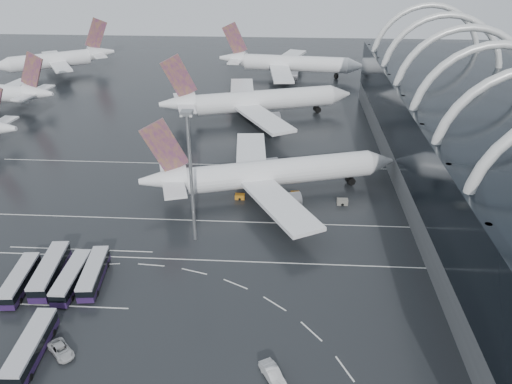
# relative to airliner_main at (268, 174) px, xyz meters

# --- Properties ---
(ground) EXTENTS (420.00, 420.00, 0.00)m
(ground) POSITION_rel_airliner_main_xyz_m (-11.01, -25.03, -5.07)
(ground) COLOR black
(ground) RESTS_ON ground
(terminal) EXTENTS (42.00, 160.00, 34.90)m
(terminal) POSITION_rel_airliner_main_xyz_m (50.55, -5.19, 5.80)
(terminal) COLOR #5A5D60
(terminal) RESTS_ON ground
(lane_marking_near) EXTENTS (120.00, 0.25, 0.01)m
(lane_marking_near) POSITION_rel_airliner_main_xyz_m (-11.01, -27.03, -5.06)
(lane_marking_near) COLOR white
(lane_marking_near) RESTS_ON ground
(lane_marking_mid) EXTENTS (120.00, 0.25, 0.01)m
(lane_marking_mid) POSITION_rel_airliner_main_xyz_m (-11.01, -13.03, -5.06)
(lane_marking_mid) COLOR white
(lane_marking_mid) RESTS_ON ground
(lane_marking_far) EXTENTS (120.00, 0.25, 0.01)m
(lane_marking_far) POSITION_rel_airliner_main_xyz_m (-11.01, 14.97, -5.06)
(lane_marking_far) COLOR white
(lane_marking_far) RESTS_ON ground
(bus_bay_line_south) EXTENTS (28.00, 0.25, 0.01)m
(bus_bay_line_south) POSITION_rel_airliner_main_xyz_m (-35.01, -41.03, -5.06)
(bus_bay_line_south) COLOR white
(bus_bay_line_south) RESTS_ON ground
(bus_bay_line_north) EXTENTS (28.00, 0.25, 0.01)m
(bus_bay_line_north) POSITION_rel_airliner_main_xyz_m (-35.01, -25.03, -5.06)
(bus_bay_line_north) COLOR white
(bus_bay_line_north) RESTS_ON ground
(airliner_main) EXTENTS (58.76, 50.86, 20.24)m
(airliner_main) POSITION_rel_airliner_main_xyz_m (0.00, 0.00, 0.00)
(airliner_main) COLOR white
(airliner_main) RESTS_ON ground
(airliner_gate_b) EXTENTS (61.72, 54.78, 21.85)m
(airliner_gate_b) POSITION_rel_airliner_main_xyz_m (-6.18, 51.54, 0.40)
(airliner_gate_b) COLOR white
(airliner_gate_b) RESTS_ON ground
(airliner_gate_c) EXTENTS (59.50, 54.56, 21.18)m
(airliner_gate_c) POSITION_rel_airliner_main_xyz_m (4.14, 102.59, 0.23)
(airliner_gate_c) COLOR white
(airliner_gate_c) RESTS_ON ground
(jet_remote_far) EXTENTS (44.71, 36.76, 21.35)m
(jet_remote_far) POSITION_rel_airliner_main_xyz_m (-91.97, 102.46, 0.44)
(jet_remote_far) COLOR white
(jet_remote_far) RESTS_ON ground
(bus_row_near_a) EXTENTS (3.89, 12.65, 3.07)m
(bus_row_near_a) POSITION_rel_airliner_main_xyz_m (-40.83, -36.93, -3.38)
(bus_row_near_a) COLOR #20133D
(bus_row_near_a) RESTS_ON ground
(bus_row_near_b) EXTENTS (4.47, 14.13, 3.42)m
(bus_row_near_b) POSITION_rel_airliner_main_xyz_m (-36.64, -34.36, -3.19)
(bus_row_near_b) COLOR #20133D
(bus_row_near_b) RESTS_ON ground
(bus_row_near_c) EXTENTS (3.21, 12.74, 3.12)m
(bus_row_near_c) POSITION_rel_airliner_main_xyz_m (-32.28, -35.72, -3.35)
(bus_row_near_c) COLOR #20133D
(bus_row_near_c) RESTS_ON ground
(bus_row_near_d) EXTENTS (4.11, 12.83, 3.10)m
(bus_row_near_d) POSITION_rel_airliner_main_xyz_m (-28.91, -34.31, -3.36)
(bus_row_near_d) COLOR #20133D
(bus_row_near_d) RESTS_ON ground
(bus_row_far_b) EXTENTS (3.62, 13.39, 3.27)m
(bus_row_far_b) POSITION_rel_airliner_main_xyz_m (-31.82, -51.90, -3.27)
(bus_row_far_b) COLOR #20133D
(bus_row_far_b) RESTS_ON ground
(van_curve_a) EXTENTS (5.33, 5.24, 1.42)m
(van_curve_a) POSITION_rel_airliner_main_xyz_m (-27.91, -51.15, -4.36)
(van_curve_a) COLOR silver
(van_curve_a) RESTS_ON ground
(van_curve_c) EXTENTS (4.21, 5.52, 1.74)m
(van_curve_c) POSITION_rel_airliner_main_xyz_m (2.86, -53.84, -4.20)
(van_curve_c) COLOR silver
(van_curve_c) RESTS_ON ground
(floodlight_mast) EXTENTS (2.04, 2.04, 26.67)m
(floodlight_mast) POSITION_rel_airliner_main_xyz_m (-13.57, -20.14, 11.70)
(floodlight_mast) COLOR gray
(floodlight_mast) RESTS_ON ground
(gse_cart_belly_a) EXTENTS (1.97, 1.16, 1.07)m
(gse_cart_belly_a) POSITION_rel_airliner_main_xyz_m (6.36, -0.87, -4.53)
(gse_cart_belly_a) COLOR #B66F18
(gse_cart_belly_a) RESTS_ON ground
(gse_cart_belly_c) EXTENTS (2.18, 1.29, 1.19)m
(gse_cart_belly_c) POSITION_rel_airliner_main_xyz_m (-6.22, -3.04, -4.47)
(gse_cart_belly_c) COLOR #B66F18
(gse_cart_belly_c) RESTS_ON ground
(gse_cart_belly_d) EXTENTS (2.41, 1.43, 1.32)m
(gse_cart_belly_d) POSITION_rel_airliner_main_xyz_m (16.86, -4.19, -4.41)
(gse_cart_belly_d) COLOR slate
(gse_cart_belly_d) RESTS_ON ground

